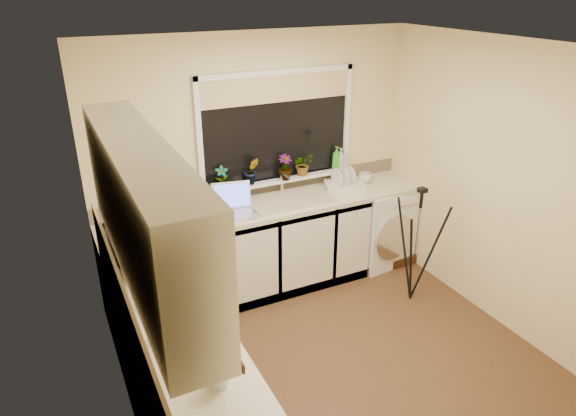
{
  "coord_description": "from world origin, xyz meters",
  "views": [
    {
      "loc": [
        -1.82,
        -2.87,
        2.85
      ],
      "look_at": [
        -0.14,
        0.55,
        1.15
      ],
      "focal_mm": 32.07,
      "sensor_mm": 36.0,
      "label": 1
    }
  ],
  "objects_px": {
    "laptop": "(233,206)",
    "plant_d": "(303,164)",
    "plant_c": "(285,167)",
    "soap_bottle_green": "(336,158)",
    "dish_rack": "(345,186)",
    "glass_jug": "(218,373)",
    "tripod": "(416,246)",
    "plant_a": "(222,178)",
    "microwave": "(145,245)",
    "cup_back": "(365,178)",
    "washing_machine": "(377,224)",
    "steel_jar": "(165,331)",
    "plant_b": "(252,171)",
    "soap_bottle_clear": "(340,158)",
    "kettle": "(168,286)",
    "cup_left": "(192,366)"
  },
  "relations": [
    {
      "from": "laptop",
      "to": "plant_d",
      "type": "xyz_separation_m",
      "value": [
        0.84,
        0.25,
        0.2
      ]
    },
    {
      "from": "plant_c",
      "to": "soap_bottle_green",
      "type": "height_order",
      "value": "plant_c"
    },
    {
      "from": "dish_rack",
      "to": "glass_jug",
      "type": "bearing_deg",
      "value": -113.55
    },
    {
      "from": "tripod",
      "to": "plant_a",
      "type": "height_order",
      "value": "plant_a"
    },
    {
      "from": "microwave",
      "to": "cup_back",
      "type": "distance_m",
      "value": 2.5
    },
    {
      "from": "washing_machine",
      "to": "dish_rack",
      "type": "relative_size",
      "value": 2.18
    },
    {
      "from": "dish_rack",
      "to": "steel_jar",
      "type": "bearing_deg",
      "value": -123.28
    },
    {
      "from": "dish_rack",
      "to": "cup_back",
      "type": "xyz_separation_m",
      "value": [
        0.28,
        0.05,
        0.02
      ]
    },
    {
      "from": "plant_b",
      "to": "soap_bottle_clear",
      "type": "xyz_separation_m",
      "value": [
        1.0,
        0.01,
        -0.02
      ]
    },
    {
      "from": "dish_rack",
      "to": "glass_jug",
      "type": "distance_m",
      "value": 2.92
    },
    {
      "from": "kettle",
      "to": "steel_jar",
      "type": "relative_size",
      "value": 1.89
    },
    {
      "from": "kettle",
      "to": "plant_a",
      "type": "relative_size",
      "value": 0.99
    },
    {
      "from": "glass_jug",
      "to": "plant_c",
      "type": "bearing_deg",
      "value": 56.54
    },
    {
      "from": "washing_machine",
      "to": "plant_a",
      "type": "bearing_deg",
      "value": 166.66
    },
    {
      "from": "steel_jar",
      "to": "plant_a",
      "type": "xyz_separation_m",
      "value": [
        0.98,
        1.75,
        0.2
      ]
    },
    {
      "from": "plant_d",
      "to": "plant_a",
      "type": "bearing_deg",
      "value": -179.29
    },
    {
      "from": "washing_machine",
      "to": "glass_jug",
      "type": "xyz_separation_m",
      "value": [
        -2.48,
        -2.03,
        0.55
      ]
    },
    {
      "from": "soap_bottle_green",
      "to": "washing_machine",
      "type": "bearing_deg",
      "value": -29.87
    },
    {
      "from": "washing_machine",
      "to": "dish_rack",
      "type": "xyz_separation_m",
      "value": [
        -0.41,
        0.04,
        0.5
      ]
    },
    {
      "from": "plant_d",
      "to": "soap_bottle_green",
      "type": "distance_m",
      "value": 0.39
    },
    {
      "from": "washing_machine",
      "to": "tripod",
      "type": "distance_m",
      "value": 0.82
    },
    {
      "from": "plant_a",
      "to": "plant_d",
      "type": "distance_m",
      "value": 0.85
    },
    {
      "from": "laptop",
      "to": "glass_jug",
      "type": "relative_size",
      "value": 2.8
    },
    {
      "from": "glass_jug",
      "to": "plant_d",
      "type": "bearing_deg",
      "value": 53.27
    },
    {
      "from": "soap_bottle_clear",
      "to": "steel_jar",
      "type": "bearing_deg",
      "value": -142.25
    },
    {
      "from": "laptop",
      "to": "soap_bottle_green",
      "type": "xyz_separation_m",
      "value": [
        1.23,
        0.25,
        0.2
      ]
    },
    {
      "from": "microwave",
      "to": "plant_a",
      "type": "distance_m",
      "value": 1.2
    },
    {
      "from": "plant_a",
      "to": "soap_bottle_clear",
      "type": "xyz_separation_m",
      "value": [
        1.3,
        0.02,
        -0.01
      ]
    },
    {
      "from": "plant_d",
      "to": "soap_bottle_clear",
      "type": "height_order",
      "value": "plant_d"
    },
    {
      "from": "kettle",
      "to": "plant_b",
      "type": "bearing_deg",
      "value": 49.73
    },
    {
      "from": "washing_machine",
      "to": "cup_left",
      "type": "xyz_separation_m",
      "value": [
        -2.57,
        -1.88,
        0.52
      ]
    },
    {
      "from": "laptop",
      "to": "glass_jug",
      "type": "bearing_deg",
      "value": -100.69
    },
    {
      "from": "plant_a",
      "to": "cup_left",
      "type": "xyz_separation_m",
      "value": [
        -0.92,
        -2.1,
        -0.22
      ]
    },
    {
      "from": "glass_jug",
      "to": "soap_bottle_green",
      "type": "xyz_separation_m",
      "value": [
        2.08,
        2.26,
        0.19
      ]
    },
    {
      "from": "washing_machine",
      "to": "soap_bottle_green",
      "type": "relative_size",
      "value": 3.61
    },
    {
      "from": "soap_bottle_clear",
      "to": "plant_c",
      "type": "bearing_deg",
      "value": -176.7
    },
    {
      "from": "washing_machine",
      "to": "plant_a",
      "type": "xyz_separation_m",
      "value": [
        -1.65,
        0.22,
        0.73
      ]
    },
    {
      "from": "steel_jar",
      "to": "cup_back",
      "type": "distance_m",
      "value": 2.98
    },
    {
      "from": "dish_rack",
      "to": "microwave",
      "type": "xyz_separation_m",
      "value": [
        -2.13,
        -0.62,
        0.12
      ]
    },
    {
      "from": "laptop",
      "to": "cup_left",
      "type": "distance_m",
      "value": 2.09
    },
    {
      "from": "laptop",
      "to": "cup_left",
      "type": "relative_size",
      "value": 4.23
    },
    {
      "from": "microwave",
      "to": "soap_bottle_clear",
      "type": "bearing_deg",
      "value": -94.39
    },
    {
      "from": "glass_jug",
      "to": "steel_jar",
      "type": "xyz_separation_m",
      "value": [
        -0.15,
        0.49,
        -0.02
      ]
    },
    {
      "from": "soap_bottle_clear",
      "to": "cup_left",
      "type": "distance_m",
      "value": 3.08
    },
    {
      "from": "tripod",
      "to": "soap_bottle_green",
      "type": "height_order",
      "value": "soap_bottle_green"
    },
    {
      "from": "tripod",
      "to": "microwave",
      "type": "distance_m",
      "value": 2.46
    },
    {
      "from": "microwave",
      "to": "plant_a",
      "type": "bearing_deg",
      "value": -72.97
    },
    {
      "from": "plant_d",
      "to": "washing_machine",
      "type": "bearing_deg",
      "value": -16.1
    },
    {
      "from": "glass_jug",
      "to": "soap_bottle_green",
      "type": "distance_m",
      "value": 3.07
    },
    {
      "from": "kettle",
      "to": "glass_jug",
      "type": "relative_size",
      "value": 1.47
    }
  ]
}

